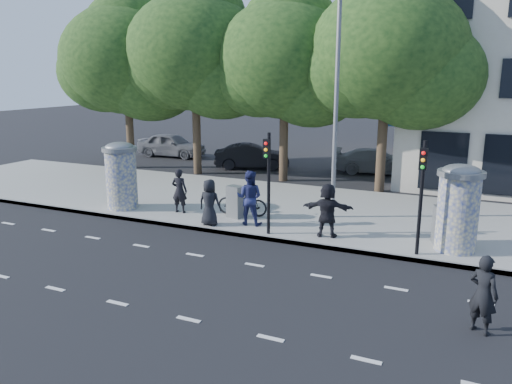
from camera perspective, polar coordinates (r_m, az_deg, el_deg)
The scene contains 25 objects.
ground at distance 13.40m, azimuth -2.68°, elevation -10.36°, with size 120.00×120.00×0.00m, color black.
sidewalk at distance 19.97m, azimuth 7.09°, elevation -2.18°, with size 40.00×8.00×0.15m, color gray.
curb at distance 16.40m, azimuth 2.96°, elevation -5.56°, with size 40.00×0.10×0.16m, color slate.
lane_dash_near at distance 11.68m, azimuth -7.71°, elevation -14.23°, with size 32.00×0.12×0.01m, color silver.
lane_dash_far at distance 14.56m, azimuth -0.16°, elevation -8.34°, with size 32.00×0.12×0.01m, color silver.
ad_column_left at distance 20.41m, azimuth -15.16°, elevation 2.01°, with size 1.36×1.36×2.65m.
ad_column_right at distance 16.09m, azimuth 22.11°, elevation -1.49°, with size 1.36×1.36×2.65m.
traffic_pole_near at distance 16.28m, azimuth 1.39°, elevation 2.17°, with size 0.22×0.31×3.40m.
traffic_pole_far at distance 15.11m, azimuth 18.40°, elevation 0.61°, with size 0.22×0.31×3.40m.
street_lamp at distance 18.21m, azimuth 9.15°, elevation 11.32°, with size 0.25×0.93×8.00m.
tree_far_left at distance 29.92m, azimuth -14.67°, elevation 14.47°, with size 7.20×7.20×9.26m.
tree_mid_left at distance 27.36m, azimuth -7.04°, elevation 15.58°, with size 7.20×7.20×9.57m.
tree_near_left at distance 25.32m, azimuth 3.30°, elevation 14.86°, with size 6.80×6.80×8.97m.
tree_center at distance 23.60m, azimuth 14.76°, elevation 15.18°, with size 7.00×7.00×9.30m.
ped_a at distance 17.64m, azimuth -5.33°, elevation -1.19°, with size 0.81×0.53×1.65m, color black.
ped_b at distance 19.39m, azimuth -8.74°, elevation 0.14°, with size 0.62×0.41×1.71m, color black.
ped_c at distance 17.61m, azimuth -0.76°, elevation -0.65°, with size 0.95×0.74×1.95m, color navy.
ped_f at distance 16.45m, azimuth 8.16°, elevation -2.07°, with size 1.67×0.60×1.80m, color black.
man_road at distance 11.73m, azimuth 24.54°, elevation -10.58°, with size 0.63×0.42×1.74m, color black.
bicycle at distance 18.87m, azimuth -1.57°, elevation -1.16°, with size 1.95×0.68×1.02m, color black.
cabinet_left at distance 18.59m, azimuth -2.39°, elevation -1.11°, with size 0.57×0.42×1.20m, color slate.
cabinet_right at distance 16.79m, azimuth 20.57°, elevation -3.52°, with size 0.58×0.42×1.21m, color slate.
car_left at distance 33.77m, azimuth -9.64°, elevation 5.33°, with size 4.60×1.85×1.57m, color slate.
car_mid at distance 29.13m, azimuth -0.49°, elevation 4.11°, with size 4.30×1.50×1.42m, color black.
car_right at distance 28.49m, azimuth 13.63°, elevation 3.44°, with size 4.59×1.87×1.33m, color slate.
Camera 1 is at (5.59, -10.92, 5.39)m, focal length 35.00 mm.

